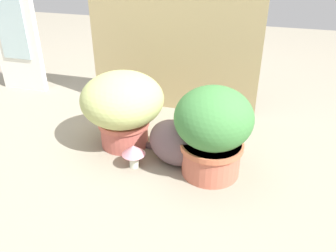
% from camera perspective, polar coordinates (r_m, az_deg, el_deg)
% --- Properties ---
extents(ground_plane, '(6.00, 6.00, 0.00)m').
position_cam_1_polar(ground_plane, '(1.72, -5.79, -4.56)').
color(ground_plane, gray).
extents(cardboard_backdrop, '(1.01, 0.03, 0.99)m').
position_cam_1_polar(cardboard_backdrop, '(2.02, 0.80, 15.96)').
color(cardboard_backdrop, tan).
rests_on(cardboard_backdrop, ground).
extents(window_panel_white, '(0.32, 0.05, 0.97)m').
position_cam_1_polar(window_panel_white, '(2.52, -24.37, 16.06)').
color(window_panel_white, white).
rests_on(window_panel_white, ground).
extents(grass_planter, '(0.41, 0.41, 0.38)m').
position_cam_1_polar(grass_planter, '(1.71, -7.50, 3.45)').
color(grass_planter, '#C05F53').
rests_on(grass_planter, ground).
extents(leafy_planter, '(0.34, 0.34, 0.41)m').
position_cam_1_polar(leafy_planter, '(1.48, 7.40, -0.56)').
color(leafy_planter, '#C3664F').
rests_on(leafy_planter, ground).
extents(cat, '(0.37, 0.24, 0.32)m').
position_cam_1_polar(cat, '(1.58, 1.66, -2.59)').
color(cat, '#644F53').
rests_on(cat, ground).
extents(mushroom_ornament_pink, '(0.11, 0.11, 0.12)m').
position_cam_1_polar(mushroom_ornament_pink, '(1.59, -5.71, -4.25)').
color(mushroom_ornament_pink, silver).
rests_on(mushroom_ornament_pink, ground).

